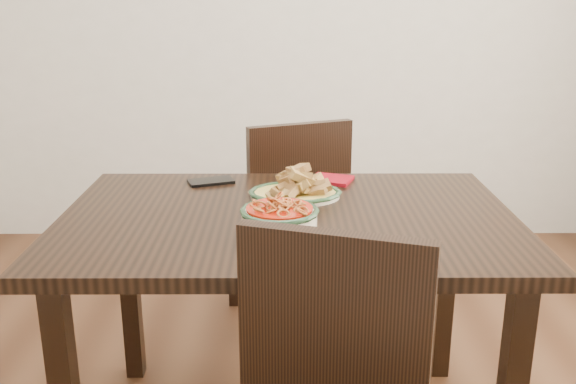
{
  "coord_description": "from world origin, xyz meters",
  "views": [
    {
      "loc": [
        -0.01,
        -1.79,
        1.36
      ],
      "look_at": [
        -0.0,
        -0.03,
        0.81
      ],
      "focal_mm": 40.0,
      "sensor_mm": 36.0,
      "label": 1
    }
  ],
  "objects_px": {
    "dining_table": "(288,243)",
    "noodle_bowl": "(279,215)",
    "smartphone": "(211,181)",
    "fish_plate": "(295,183)",
    "chair_far": "(289,213)"
  },
  "relations": [
    {
      "from": "smartphone",
      "to": "chair_far",
      "type": "bearing_deg",
      "value": 37.21
    },
    {
      "from": "dining_table",
      "to": "noodle_bowl",
      "type": "xyz_separation_m",
      "value": [
        -0.02,
        -0.14,
        0.13
      ]
    },
    {
      "from": "dining_table",
      "to": "chair_far",
      "type": "bearing_deg",
      "value": 89.29
    },
    {
      "from": "dining_table",
      "to": "fish_plate",
      "type": "height_order",
      "value": "fish_plate"
    },
    {
      "from": "fish_plate",
      "to": "smartphone",
      "type": "distance_m",
      "value": 0.32
    },
    {
      "from": "fish_plate",
      "to": "noodle_bowl",
      "type": "distance_m",
      "value": 0.3
    },
    {
      "from": "smartphone",
      "to": "noodle_bowl",
      "type": "bearing_deg",
      "value": -82.87
    },
    {
      "from": "chair_far",
      "to": "fish_plate",
      "type": "bearing_deg",
      "value": 69.34
    },
    {
      "from": "fish_plate",
      "to": "smartphone",
      "type": "bearing_deg",
      "value": 150.47
    },
    {
      "from": "dining_table",
      "to": "smartphone",
      "type": "relative_size",
      "value": 8.86
    },
    {
      "from": "dining_table",
      "to": "chair_far",
      "type": "relative_size",
      "value": 1.46
    },
    {
      "from": "dining_table",
      "to": "noodle_bowl",
      "type": "height_order",
      "value": "noodle_bowl"
    },
    {
      "from": "dining_table",
      "to": "smartphone",
      "type": "xyz_separation_m",
      "value": [
        -0.26,
        0.32,
        0.09
      ]
    },
    {
      "from": "fish_plate",
      "to": "dining_table",
      "type": "bearing_deg",
      "value": -98.02
    },
    {
      "from": "dining_table",
      "to": "fish_plate",
      "type": "distance_m",
      "value": 0.21
    }
  ]
}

